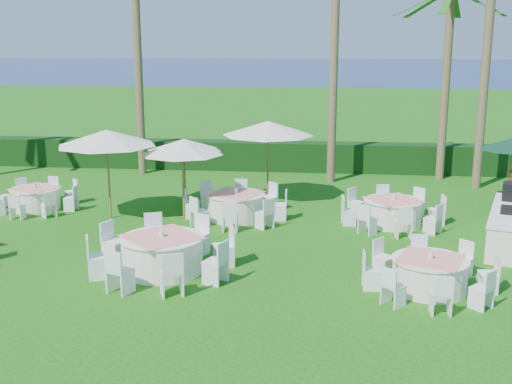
# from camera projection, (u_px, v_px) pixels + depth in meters

# --- Properties ---
(ground) EXTENTS (120.00, 120.00, 0.00)m
(ground) POSITION_uv_depth(u_px,v_px,m) (179.00, 264.00, 15.84)
(ground) COLOR #15520E
(ground) RESTS_ON ground
(hedge) EXTENTS (34.00, 1.00, 1.20)m
(hedge) POSITION_uv_depth(u_px,v_px,m) (242.00, 155.00, 27.30)
(hedge) COLOR black
(hedge) RESTS_ON ground
(ocean) EXTENTS (260.00, 260.00, 0.00)m
(ocean) POSITION_uv_depth(u_px,v_px,m) (307.00, 71.00, 114.47)
(ocean) COLOR #071E4F
(ocean) RESTS_ON ground
(banquet_table_b) EXTENTS (3.39, 3.39, 1.04)m
(banquet_table_b) POSITION_uv_depth(u_px,v_px,m) (162.00, 253.00, 15.25)
(banquet_table_b) COLOR white
(banquet_table_b) RESTS_ON ground
(banquet_table_c) EXTENTS (2.94, 2.94, 0.90)m
(banquet_table_c) POSITION_uv_depth(u_px,v_px,m) (429.00, 274.00, 14.12)
(banquet_table_c) COLOR white
(banquet_table_c) RESTS_ON ground
(banquet_table_d) EXTENTS (2.80, 2.80, 0.86)m
(banquet_table_d) POSITION_uv_depth(u_px,v_px,m) (36.00, 198.00, 20.92)
(banquet_table_d) COLOR white
(banquet_table_d) RESTS_ON ground
(banquet_table_e) EXTENTS (3.17, 3.17, 0.96)m
(banquet_table_e) POSITION_uv_depth(u_px,v_px,m) (236.00, 205.00, 19.81)
(banquet_table_e) COLOR white
(banquet_table_e) RESTS_ON ground
(banquet_table_f) EXTENTS (3.08, 3.08, 0.93)m
(banquet_table_f) POSITION_uv_depth(u_px,v_px,m) (393.00, 211.00, 19.16)
(banquet_table_f) COLOR white
(banquet_table_f) RESTS_ON ground
(umbrella_a) EXTENTS (3.02, 3.02, 2.76)m
(umbrella_a) POSITION_uv_depth(u_px,v_px,m) (107.00, 138.00, 19.34)
(umbrella_a) COLOR brown
(umbrella_a) RESTS_ON ground
(umbrella_b) EXTENTS (2.51, 2.51, 2.47)m
(umbrella_b) POSITION_uv_depth(u_px,v_px,m) (182.00, 147.00, 19.30)
(umbrella_b) COLOR brown
(umbrella_b) RESTS_ON ground
(umbrella_c) EXTENTS (2.46, 2.46, 2.24)m
(umbrella_c) POSITION_uv_depth(u_px,v_px,m) (184.00, 145.00, 21.03)
(umbrella_c) COLOR brown
(umbrella_c) RESTS_ON ground
(umbrella_d) EXTENTS (3.07, 3.07, 2.76)m
(umbrella_d) POSITION_uv_depth(u_px,v_px,m) (268.00, 128.00, 21.44)
(umbrella_d) COLOR brown
(umbrella_d) RESTS_ON ground
(umbrella_green) EXTENTS (2.10, 2.10, 2.27)m
(umbrella_green) POSITION_uv_depth(u_px,v_px,m) (512.00, 144.00, 21.05)
(umbrella_green) COLOR brown
(umbrella_green) RESTS_ON ground
(buffet_table) EXTENTS (2.01, 4.11, 1.44)m
(buffet_table) POSITION_uv_depth(u_px,v_px,m) (507.00, 225.00, 17.41)
(buffet_table) COLOR white
(buffet_table) RESTS_ON ground
(staff_person) EXTENTS (0.69, 0.53, 1.67)m
(staff_person) POSITION_uv_depth(u_px,v_px,m) (512.00, 195.00, 19.42)
(staff_person) COLOR gray
(staff_person) RESTS_ON ground
(palm_b) EXTENTS (4.35, 4.28, 9.21)m
(palm_b) POSITION_uv_depth(u_px,v_px,m) (138.00, 48.00, 25.48)
(palm_b) COLOR brown
(palm_b) RESTS_ON ground
(palm_d) EXTENTS (4.35, 4.28, 7.27)m
(palm_d) POSITION_uv_depth(u_px,v_px,m) (446.00, 75.00, 24.68)
(palm_d) COLOR brown
(palm_d) RESTS_ON ground
(palm_e) EXTENTS (4.12, 4.40, 9.03)m
(palm_e) POSITION_uv_depth(u_px,v_px,m) (487.00, 52.00, 22.90)
(palm_e) COLOR brown
(palm_e) RESTS_ON ground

